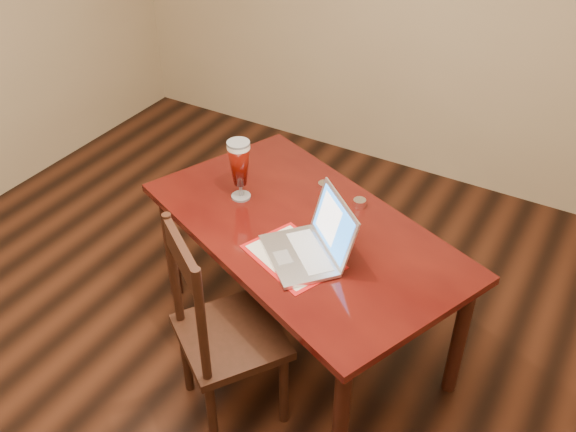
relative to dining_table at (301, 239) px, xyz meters
The scene contains 4 objects.
ground 0.93m from the dining_table, 103.89° to the right, with size 5.00×5.00×0.00m, color black.
room_shell 1.30m from the dining_table, 103.89° to the right, with size 4.51×5.01×2.71m.
dining_table is the anchor object (origin of this frame).
dining_chair 0.58m from the dining_table, 97.13° to the right, with size 0.60×0.59×1.03m.
Camera 1 is at (1.29, -1.39, 2.49)m, focal length 40.00 mm.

